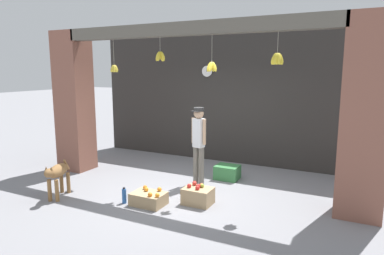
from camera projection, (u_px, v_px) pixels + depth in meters
ground_plane at (184, 192)px, 6.59m from camera, size 60.00×60.00×0.00m
shop_back_wall at (230, 100)px, 8.54m from camera, size 7.32×0.12×3.18m
shop_pillar_left at (74, 102)px, 7.91m from camera, size 0.70×0.60×3.18m
shop_pillar_right at (365, 118)px, 5.27m from camera, size 0.70×0.60×3.18m
storefront_awning at (187, 31)px, 6.18m from camera, size 5.42×0.32×0.92m
dog at (57, 174)px, 6.24m from camera, size 0.42×0.82×0.67m
shopkeeper at (199, 140)px, 6.91m from camera, size 0.34×0.27×1.59m
fruit_crate_oranges at (149, 198)px, 5.96m from camera, size 0.58×0.41×0.29m
fruit_crate_apples at (198, 195)px, 5.99m from camera, size 0.50×0.38×0.36m
produce_box_green at (227, 172)px, 7.36m from camera, size 0.49×0.42×0.30m
water_bottle at (124, 196)px, 6.03m from camera, size 0.08×0.08×0.29m
wall_clock at (207, 71)px, 8.61m from camera, size 0.29×0.03×0.29m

